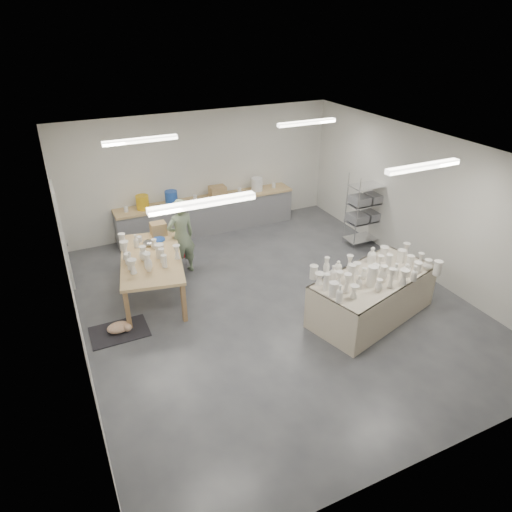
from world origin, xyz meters
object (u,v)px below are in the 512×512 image
drying_table (372,295)px  work_table (150,255)px  red_stool (180,256)px  potter (181,237)px

drying_table → work_table: (-3.48, 2.51, 0.40)m
red_stool → work_table: bearing=-134.7°
work_table → red_stool: bearing=56.8°
drying_table → work_table: size_ratio=1.08×
drying_table → work_table: drying_table is taller
potter → work_table: bearing=22.7°
potter → red_stool: (-0.00, 0.27, -0.58)m
drying_table → red_stool: (-2.67, 3.33, -0.19)m
work_table → potter: (0.80, 0.54, -0.01)m
work_table → potter: 0.97m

